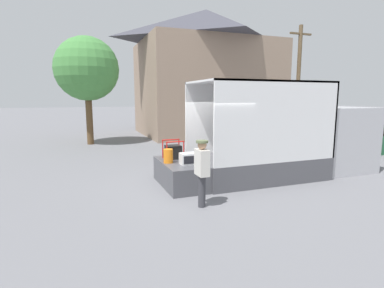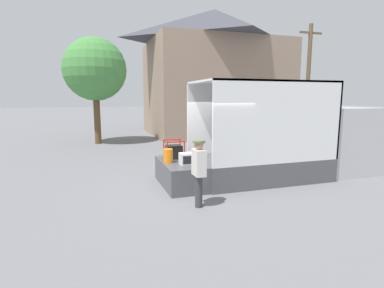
{
  "view_description": "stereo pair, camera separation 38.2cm",
  "coord_description": "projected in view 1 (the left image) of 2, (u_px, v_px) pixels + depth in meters",
  "views": [
    {
      "loc": [
        -3.32,
        -8.38,
        2.65
      ],
      "look_at": [
        -0.27,
        -0.2,
        1.29
      ],
      "focal_mm": 28.0,
      "sensor_mm": 36.0,
      "label": 1
    },
    {
      "loc": [
        -2.95,
        -8.51,
        2.65
      ],
      "look_at": [
        -0.27,
        -0.2,
        1.29
      ],
      "focal_mm": 28.0,
      "sensor_mm": 36.0,
      "label": 2
    }
  ],
  "objects": [
    {
      "name": "ground_plane",
      "position": [
        198.0,
        183.0,
        9.31
      ],
      "size": [
        160.0,
        160.0,
        0.0
      ],
      "primitive_type": "plane",
      "color": "slate"
    },
    {
      "name": "box_truck",
      "position": [
        301.0,
        145.0,
        10.5
      ],
      "size": [
        6.45,
        2.35,
        3.15
      ],
      "color": "#B2B2B7",
      "rests_on": "ground"
    },
    {
      "name": "tailgate_deck",
      "position": [
        180.0,
        174.0,
        9.06
      ],
      "size": [
        1.13,
        2.23,
        0.74
      ],
      "primitive_type": "cube",
      "color": "#4C4C51",
      "rests_on": "ground"
    },
    {
      "name": "microwave",
      "position": [
        188.0,
        159.0,
        8.61
      ],
      "size": [
        0.47,
        0.36,
        0.33
      ],
      "color": "white",
      "rests_on": "tailgate_deck"
    },
    {
      "name": "portable_generator",
      "position": [
        174.0,
        152.0,
        9.41
      ],
      "size": [
        0.58,
        0.52,
        0.59
      ],
      "color": "black",
      "rests_on": "tailgate_deck"
    },
    {
      "name": "orange_bucket",
      "position": [
        168.0,
        156.0,
        8.8
      ],
      "size": [
        0.28,
        0.28,
        0.41
      ],
      "color": "orange",
      "rests_on": "tailgate_deck"
    },
    {
      "name": "worker_person",
      "position": [
        202.0,
        167.0,
        7.17
      ],
      "size": [
        0.3,
        0.44,
        1.64
      ],
      "color": "#38383D",
      "rests_on": "ground"
    },
    {
      "name": "house_backdrop",
      "position": [
        206.0,
        72.0,
        21.77
      ],
      "size": [
        9.64,
        7.86,
        8.8
      ],
      "color": "gray",
      "rests_on": "ground"
    },
    {
      "name": "utility_pole",
      "position": [
        298.0,
        78.0,
        21.59
      ],
      "size": [
        1.8,
        0.28,
        7.7
      ],
      "color": "brown",
      "rests_on": "ground"
    },
    {
      "name": "street_tree",
      "position": [
        87.0,
        69.0,
        16.5
      ],
      "size": [
        3.5,
        3.5,
        5.96
      ],
      "color": "brown",
      "rests_on": "ground"
    }
  ]
}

